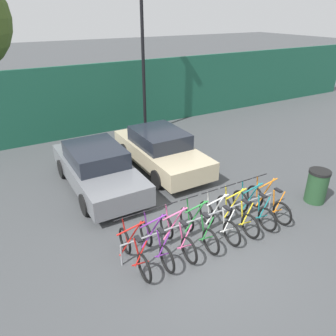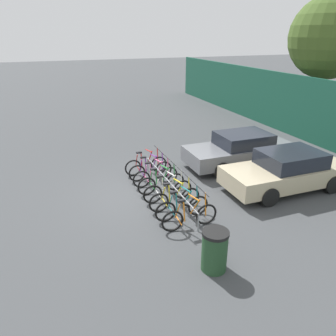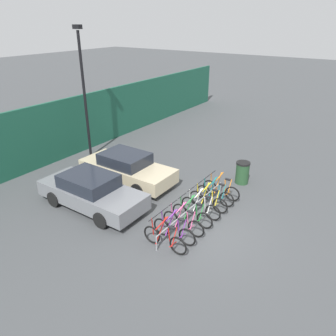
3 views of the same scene
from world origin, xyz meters
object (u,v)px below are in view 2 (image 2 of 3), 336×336
(bicycle_white, at_px, (168,190))
(tree_behind_hoarding, at_px, (330,38))
(bicycle_orange, at_px, (190,216))
(car_grey, at_px, (241,150))
(bicycle_green, at_px, (161,183))
(bicycle_red, at_px, (146,165))
(bicycle_teal, at_px, (182,207))
(bicycle_purple, at_px, (151,170))
(car_beige, at_px, (287,171))
(bike_rack, at_px, (169,183))
(trash_bin, at_px, (214,250))
(bicycle_yellow, at_px, (175,199))
(bicycle_pink, at_px, (156,176))

(bicycle_white, relative_size, tree_behind_hoarding, 0.24)
(bicycle_orange, xyz_separation_m, car_grey, (-3.60, 3.93, 0.31))
(bicycle_green, relative_size, tree_behind_hoarding, 0.24)
(bicycle_red, xyz_separation_m, bicycle_teal, (3.58, 0.00, 0.00))
(bicycle_red, relative_size, bicycle_white, 1.00)
(bicycle_red, xyz_separation_m, bicycle_purple, (0.56, 0.00, 0.00))
(bicycle_red, xyz_separation_m, car_beige, (3.02, 4.25, 0.31))
(bike_rack, xyz_separation_m, bicycle_white, (0.32, -0.15, -0.12))
(bicycle_white, distance_m, trash_bin, 3.55)
(trash_bin, bearing_deg, bicycle_yellow, 176.28)
(bicycle_red, xyz_separation_m, car_grey, (0.53, 3.93, 0.31))
(bicycle_red, relative_size, trash_bin, 1.66)
(bicycle_red, height_order, car_beige, car_beige)
(bicycle_orange, height_order, trash_bin, bicycle_orange)
(bike_rack, xyz_separation_m, bicycle_red, (-2.07, -0.15, -0.12))
(bike_rack, xyz_separation_m, car_beige, (0.95, 4.10, 0.20))
(bicycle_green, distance_m, car_beige, 4.44)
(car_grey, bearing_deg, bicycle_white, -64.66)
(bicycle_pink, distance_m, bicycle_teal, 2.44)
(bike_rack, distance_m, tree_behind_hoarding, 12.37)
(bicycle_red, bearing_deg, bicycle_pink, 1.28)
(bicycle_red, height_order, bicycle_white, same)
(bicycle_pink, relative_size, bicycle_teal, 1.00)
(bicycle_white, distance_m, bicycle_orange, 1.74)
(bicycle_yellow, distance_m, bicycle_teal, 0.59)
(bicycle_red, relative_size, bicycle_orange, 1.00)
(bicycle_pink, xyz_separation_m, bicycle_yellow, (1.85, 0.00, 0.00))
(bike_rack, relative_size, tree_behind_hoarding, 0.66)
(tree_behind_hoarding, bearing_deg, car_beige, -49.89)
(bicycle_red, height_order, bicycle_purple, same)
(bicycle_yellow, bearing_deg, car_grey, 122.71)
(car_beige, distance_m, tree_behind_hoarding, 9.52)
(bicycle_yellow, bearing_deg, tree_behind_hoarding, 117.57)
(bicycle_white, relative_size, bicycle_orange, 1.00)
(bicycle_purple, distance_m, car_grey, 3.94)
(bicycle_green, bearing_deg, bicycle_white, 3.47)
(bicycle_white, distance_m, bicycle_yellow, 0.60)
(bicycle_pink, height_order, bicycle_yellow, same)
(bicycle_pink, bearing_deg, bicycle_teal, 0.96)
(car_beige, bearing_deg, bicycle_pink, -113.86)
(bicycle_yellow, bearing_deg, bicycle_red, -179.36)
(bicycle_pink, relative_size, bicycle_green, 1.00)
(bicycle_red, distance_m, bicycle_yellow, 2.99)
(bicycle_yellow, xyz_separation_m, trash_bin, (2.94, -0.19, 0.14))
(bicycle_green, distance_m, bicycle_white, 0.64)
(bike_rack, height_order, trash_bin, trash_bin)
(bicycle_yellow, height_order, trash_bin, bicycle_yellow)
(bike_rack, distance_m, car_beige, 4.21)
(car_grey, distance_m, tree_behind_hoarding, 8.58)
(bicycle_red, distance_m, bicycle_teal, 3.58)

